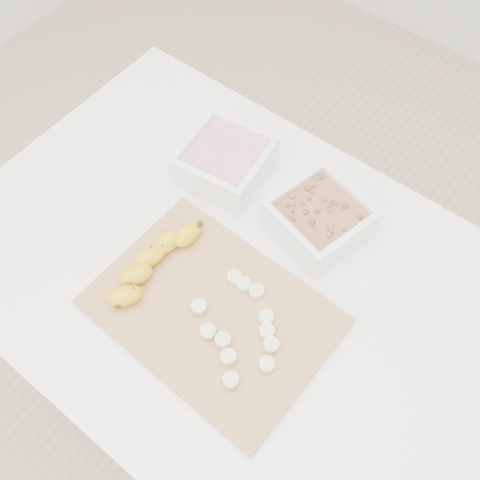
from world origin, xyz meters
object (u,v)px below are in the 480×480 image
Objects in this scene: bowl_granola at (319,218)px; cutting_board at (213,311)px; banana at (152,264)px; bowl_yogurt at (225,161)px; table at (230,292)px.

bowl_granola is 0.47× the size of cutting_board.
bowl_granola reaches higher than banana.
bowl_yogurt reaches higher than bowl_granola.
cutting_board is (0.03, -0.08, 0.10)m from table.
table is 5.48× the size of bowl_granola.
table is at bearing 53.50° from banana.
banana reaches higher than cutting_board.
cutting_board is at bearing 13.90° from banana.
bowl_yogurt reaches higher than table.
bowl_yogurt is (-0.14, 0.16, 0.13)m from table.
banana is (-0.17, -0.25, -0.00)m from bowl_granola.
table is at bearing -49.66° from bowl_yogurt.
table is 0.25m from bowl_yogurt.
table is 0.14m from cutting_board.
bowl_yogurt is at bearing -179.85° from bowl_granola.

